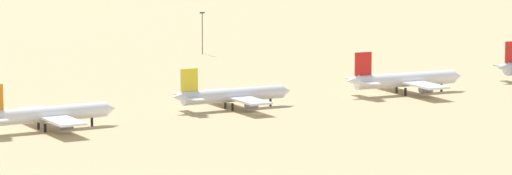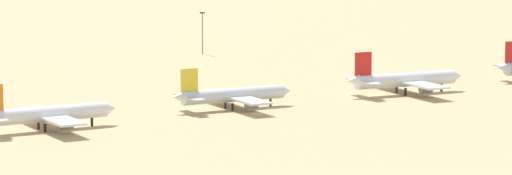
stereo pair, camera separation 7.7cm
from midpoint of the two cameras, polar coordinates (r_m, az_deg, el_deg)
name	(u,v)px [view 2 (the right image)]	position (r m, az deg, el deg)	size (l,w,h in m)	color
ground	(255,114)	(314.06, -0.05, -1.21)	(4000.00, 4000.00, 0.00)	tan
parked_jet_orange_1	(46,114)	(293.28, -9.66, -1.23)	(35.41, 29.70, 11.71)	white
parked_jet_yellow_2	(232,95)	(320.32, -1.10, -0.35)	(34.46, 29.04, 11.38)	silver
parked_jet_red_3	(405,80)	(349.48, 6.86, 0.36)	(37.95, 32.15, 12.53)	white
light_pole_east	(202,30)	(446.51, -2.48, 2.67)	(1.80, 0.50, 15.21)	#59595E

